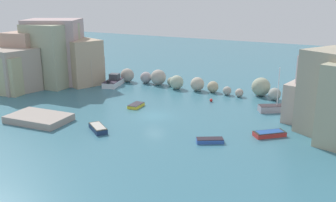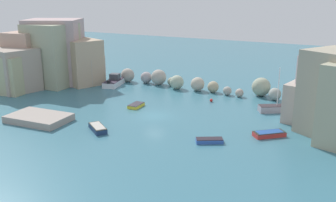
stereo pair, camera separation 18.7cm
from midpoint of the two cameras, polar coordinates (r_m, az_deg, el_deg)
name	(u,v)px [view 1 (the left image)]	position (r m, az deg, el deg)	size (l,w,h in m)	color
cove_water	(154,116)	(47.59, -2.18, -2.23)	(160.00, 160.00, 0.00)	#386E81
cliff_headland_left	(44,60)	(66.77, -18.49, 5.90)	(19.93, 20.75, 10.80)	#A9A587
rock_breakwater	(213,85)	(59.09, 6.82, 2.47)	(33.08, 4.73, 2.79)	#A1988D
stone_dock	(39,118)	(47.93, -19.15, -2.50)	(7.24, 4.55, 0.82)	#9D9188
channel_buoy	(211,100)	(53.86, 6.48, 0.12)	(0.45, 0.45, 0.45)	red
moored_boat_0	(269,134)	(42.22, 15.06, -4.81)	(3.43, 3.31, 0.55)	red
moored_boat_1	(210,140)	(39.34, 6.26, -5.98)	(2.94, 2.30, 0.47)	#345AB0
moored_boat_2	(36,113)	(50.63, -19.60, -1.76)	(1.22, 2.69, 0.51)	gray
moored_boat_3	(136,105)	(51.23, -4.99, -0.67)	(1.52, 2.61, 0.46)	yellow
moored_boat_4	(277,108)	(51.01, 16.08, -1.05)	(4.69, 3.72, 5.88)	#958F9A
moored_boat_5	(114,82)	(63.63, -8.36, 2.92)	(3.36, 5.37, 1.92)	silver
moored_boat_6	(98,128)	(43.05, -10.73, -4.07)	(3.37, 2.89, 0.62)	navy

